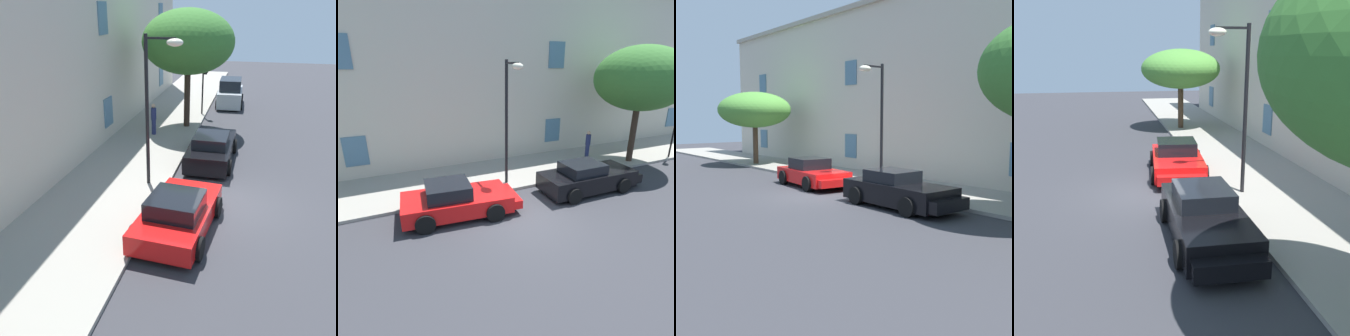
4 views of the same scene
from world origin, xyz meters
TOP-DOWN VIEW (x-y plane):
  - ground_plane at (0.00, 0.00)m, footprint 80.00×80.00m
  - sidewalk at (0.00, 4.79)m, footprint 60.00×4.41m
  - sportscar_red_lead at (-2.09, 1.53)m, footprint 4.72×2.54m
  - sportscar_yellow_flank at (4.20, 1.23)m, footprint 4.94×2.17m
  - tree_near_kerb at (-12.32, 3.56)m, footprint 5.07×5.07m
  - street_lamp at (0.81, 2.97)m, footprint 0.44×1.42m

SIDE VIEW (x-z plane):
  - ground_plane at x=0.00m, z-range 0.00..0.00m
  - sidewalk at x=0.00m, z-range 0.00..0.14m
  - sportscar_red_lead at x=-2.09m, z-range -0.08..1.32m
  - sportscar_yellow_flank at x=4.20m, z-range -0.08..1.33m
  - tree_near_kerb at x=-12.32m, z-range 1.40..6.46m
  - street_lamp at x=0.81m, z-range 1.23..6.97m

